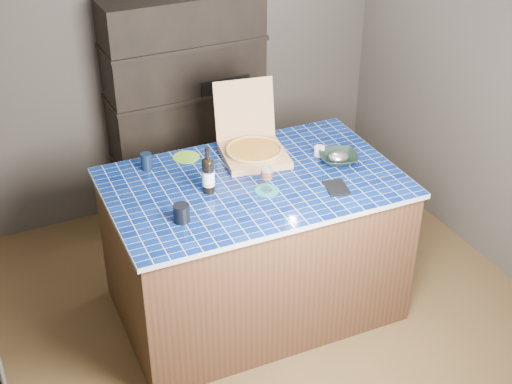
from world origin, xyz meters
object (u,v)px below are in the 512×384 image
kitchen_island (254,246)px  pizza_box (253,148)px  wine_glass (267,173)px  dvd_case (336,188)px  mead_bottle (208,175)px  bowl (338,158)px

kitchen_island → pizza_box: 0.64m
kitchen_island → wine_glass: wine_glass is taller
kitchen_island → dvd_case: 0.72m
pizza_box → dvd_case: 0.66m
mead_bottle → bowl: mead_bottle is taller
bowl → dvd_case: bearing=-123.2°
pizza_box → bowl: 0.56m
kitchen_island → bowl: size_ratio=7.46×
mead_bottle → dvd_case: 0.79m
mead_bottle → wine_glass: bearing=-24.8°
pizza_box → dvd_case: (0.28, -0.59, -0.06)m
wine_glass → dvd_case: 0.44m
mead_bottle → wine_glass: mead_bottle is taller
wine_glass → kitchen_island: bearing=96.7°
mead_bottle → bowl: 0.90m
wine_glass → bowl: (0.58, 0.12, -0.09)m
mead_bottle → dvd_case: size_ratio=1.66×
mead_bottle → dvd_case: bearing=-23.3°
wine_glass → bowl: bearing=11.9°
pizza_box → mead_bottle: (-0.43, -0.28, 0.05)m
dvd_case → bowl: size_ratio=0.72×
dvd_case → kitchen_island: bearing=156.8°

